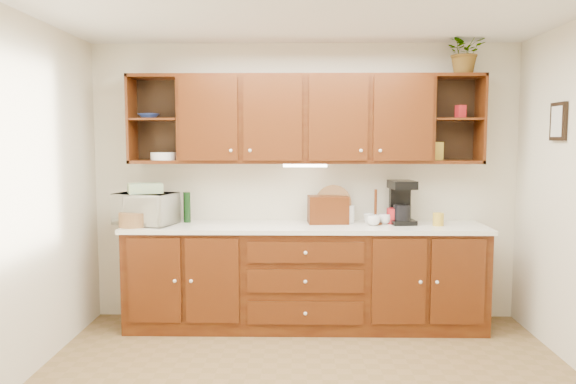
{
  "coord_description": "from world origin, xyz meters",
  "views": [
    {
      "loc": [
        -0.07,
        -3.57,
        1.72
      ],
      "look_at": [
        -0.15,
        1.15,
        1.27
      ],
      "focal_mm": 35.0,
      "sensor_mm": 36.0,
      "label": 1
    }
  ],
  "objects_px": {
    "bread_box": "(328,210)",
    "coffee_maker": "(401,203)",
    "microwave": "(146,209)",
    "potted_plant": "(465,52)"
  },
  "relations": [
    {
      "from": "bread_box",
      "to": "coffee_maker",
      "type": "distance_m",
      "value": 0.67
    },
    {
      "from": "bread_box",
      "to": "coffee_maker",
      "type": "relative_size",
      "value": 0.91
    },
    {
      "from": "bread_box",
      "to": "microwave",
      "type": "bearing_deg",
      "value": 179.0
    },
    {
      "from": "coffee_maker",
      "to": "bread_box",
      "type": "bearing_deg",
      "value": 173.38
    },
    {
      "from": "bread_box",
      "to": "potted_plant",
      "type": "distance_m",
      "value": 1.87
    },
    {
      "from": "coffee_maker",
      "to": "potted_plant",
      "type": "relative_size",
      "value": 1.01
    },
    {
      "from": "coffee_maker",
      "to": "microwave",
      "type": "bearing_deg",
      "value": 175.99
    },
    {
      "from": "microwave",
      "to": "bread_box",
      "type": "height_order",
      "value": "microwave"
    },
    {
      "from": "coffee_maker",
      "to": "potted_plant",
      "type": "bearing_deg",
      "value": -5.81
    },
    {
      "from": "microwave",
      "to": "potted_plant",
      "type": "relative_size",
      "value": 1.31
    }
  ]
}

